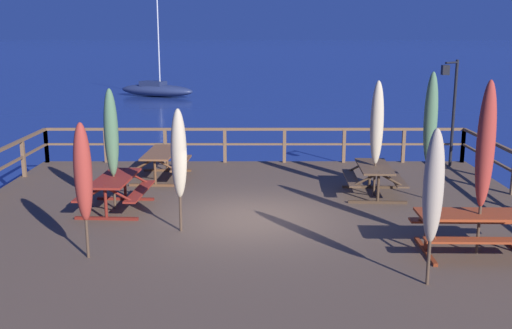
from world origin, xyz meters
The scene contains 16 objects.
ground_plane centered at (0.00, 0.00, 0.00)m, with size 600.00×600.00×0.00m, color navy.
wooden_deck centered at (0.00, 0.00, 0.38)m, with size 13.28×11.57×0.76m, color brown.
railing_waterside_far centered at (0.00, 5.64, 1.51)m, with size 13.08×0.10×1.09m.
picnic_table_mid_centre centered at (-3.18, 0.60, 1.32)m, with size 1.50×1.99×0.78m.
picnic_table_mid_right centered at (2.98, 1.80, 1.32)m, with size 1.48×1.84×0.78m.
picnic_table_back_right centered at (4.05, -2.15, 1.32)m, with size 2.11×1.44×0.78m.
picnic_table_front_right centered at (-2.59, 3.56, 1.32)m, with size 1.48×2.14×0.78m.
patio_umbrella_short_back centered at (-3.22, 0.67, 2.53)m, with size 0.32×0.32×2.78m.
patio_umbrella_short_front centered at (2.99, 1.80, 2.58)m, with size 0.32×0.32×2.86m.
patio_umbrella_tall_mid_right centered at (4.12, -2.19, 2.79)m, with size 0.32×0.32×3.20m.
patio_umbrella_tall_back_left centered at (-1.50, -0.91, 2.37)m, with size 0.32×0.32×2.54m.
patio_umbrella_tall_back_right centered at (4.21, 1.52, 2.73)m, with size 0.32×0.32×3.09m.
patio_umbrella_tall_front centered at (-3.01, -2.39, 2.34)m, with size 0.32×0.32×2.49m.
patio_umbrella_tall_mid_left centered at (2.82, -3.57, 2.39)m, with size 0.32×0.32×2.57m.
lamp_post_hooked centered at (5.78, 4.97, 2.87)m, with size 0.58×0.48×3.20m.
sailboat_distant centered at (-7.37, 31.91, 0.51)m, with size 6.19×3.85×7.72m.
Camera 1 is at (0.04, -12.60, 4.79)m, focal length 41.88 mm.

